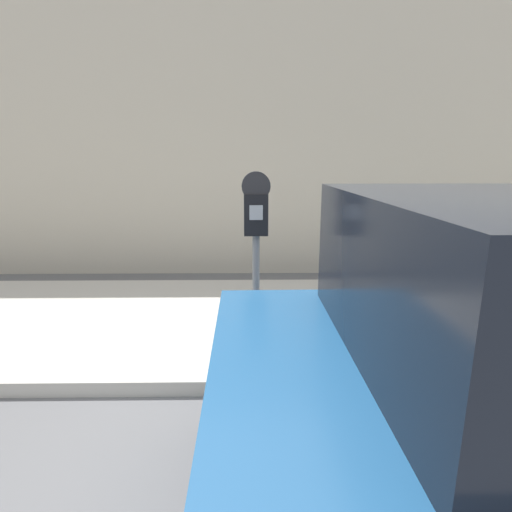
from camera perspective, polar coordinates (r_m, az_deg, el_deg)
name	(u,v)px	position (r m, az deg, el deg)	size (l,w,h in m)	color
ground_plane	(267,471)	(2.79, 1.52, -28.35)	(60.00, 60.00, 0.00)	slate
sidewalk	(259,321)	(4.64, 0.41, -9.25)	(24.00, 2.80, 0.13)	#BCB7AD
building_facade	(256,130)	(6.65, -0.01, 17.60)	(24.00, 0.30, 4.66)	beige
parking_meter	(256,226)	(3.19, 0.00, 4.35)	(0.22, 0.15, 1.65)	slate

